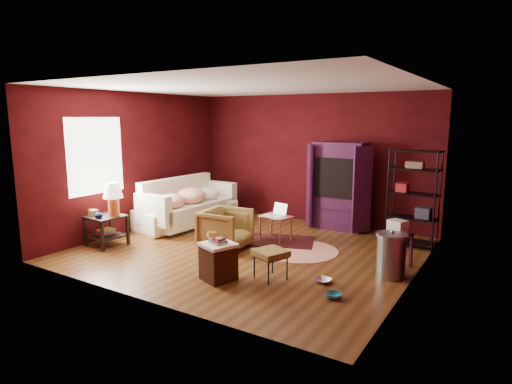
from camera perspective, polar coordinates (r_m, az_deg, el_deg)
room at (r=7.32m, az=-1.15°, el=2.89°), size 5.54×5.04×2.84m
sofa at (r=9.27m, az=-9.22°, el=-1.80°), size 1.08×2.31×0.87m
armchair at (r=7.56m, az=-4.07°, el=-4.70°), size 0.78×0.82×0.78m
pet_bowl_steel at (r=6.19m, az=8.97°, el=-10.84°), size 0.24×0.09×0.23m
pet_bowl_turquoise at (r=5.72m, az=10.39°, el=-12.76°), size 0.23×0.13×0.22m
vase at (r=7.98m, az=-20.25°, el=-2.82°), size 0.15×0.15×0.14m
mug at (r=6.09m, az=-5.90°, el=-5.68°), size 0.15×0.13×0.13m
side_table at (r=8.11m, az=-18.92°, el=-2.04°), size 0.63×0.63×1.15m
sofa_cushions at (r=9.26m, az=-9.21°, el=-1.68°), size 1.00×2.27×0.93m
hamper at (r=6.20m, az=-5.05°, el=-9.12°), size 0.56×0.56×0.62m
footstool at (r=6.17m, az=1.96°, el=-8.25°), size 0.55×0.55×0.43m
rug_round at (r=7.56m, az=5.79°, el=-7.78°), size 1.51×1.51×0.01m
rug_oriental at (r=8.08m, az=3.11°, el=-6.50°), size 1.50×1.24×0.01m
laptop_desk at (r=8.01m, az=2.68°, el=-3.53°), size 0.64×0.53×0.70m
tv_armoire at (r=9.01m, az=11.01°, el=1.06°), size 1.42×0.74×1.80m
wire_shelving at (r=8.05m, az=20.33°, el=-0.30°), size 0.88×0.43×1.74m
small_stand at (r=6.98m, az=18.31°, el=-5.07°), size 0.49×0.49×0.74m
trash_can at (r=6.56m, az=17.57°, el=-8.01°), size 0.53×0.53×0.70m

